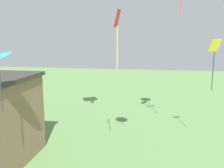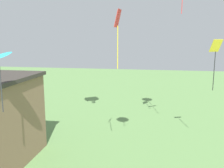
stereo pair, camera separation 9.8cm
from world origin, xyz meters
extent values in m
cube|color=yellow|center=(5.87, 15.79, 7.29)|extent=(0.84, 0.73, 0.85)
cylinder|color=black|center=(5.87, 15.79, 5.56)|extent=(0.05, 0.05, 2.68)
cylinder|color=#2D2D33|center=(-5.16, 8.22, 5.44)|extent=(0.05, 0.05, 2.19)
cube|color=red|center=(-0.27, 12.20, 8.90)|extent=(0.34, 0.76, 1.00)
cylinder|color=yellow|center=(-0.27, 12.20, 7.26)|extent=(0.05, 0.05, 2.46)
camera|label=1|loc=(1.82, -2.13, 7.81)|focal=40.00mm
camera|label=2|loc=(1.91, -2.11, 7.81)|focal=40.00mm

